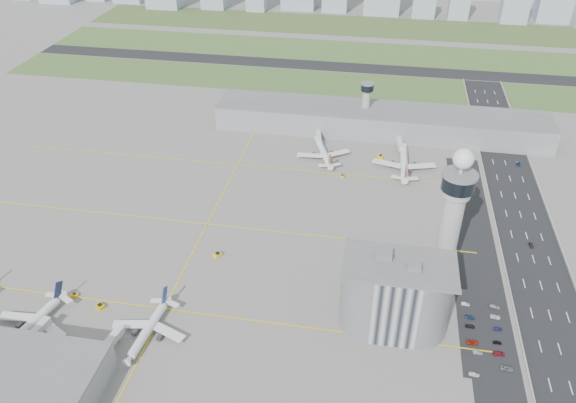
% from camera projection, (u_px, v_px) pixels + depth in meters
% --- Properties ---
extents(ground, '(1000.00, 1000.00, 0.00)m').
position_uv_depth(ground, '(274.00, 273.00, 248.62)').
color(ground, gray).
extents(grass_strip_0, '(480.00, 50.00, 0.08)m').
position_uv_depth(grass_strip_0, '(306.00, 82.00, 435.80)').
color(grass_strip_0, '#4C6A32').
rests_on(grass_strip_0, ground).
extents(grass_strip_1, '(480.00, 60.00, 0.08)m').
position_uv_depth(grass_strip_1, '(318.00, 50.00, 497.23)').
color(grass_strip_1, '#4D6F34').
rests_on(grass_strip_1, ground).
extents(grass_strip_2, '(480.00, 70.00, 0.08)m').
position_uv_depth(grass_strip_2, '(329.00, 24.00, 562.75)').
color(grass_strip_2, '#445729').
rests_on(grass_strip_2, ground).
extents(runway, '(480.00, 22.00, 0.10)m').
position_uv_depth(runway, '(312.00, 65.00, 466.09)').
color(runway, black).
rests_on(runway, ground).
extents(highway, '(28.00, 500.00, 0.10)m').
position_uv_depth(highway, '(547.00, 305.00, 231.80)').
color(highway, black).
rests_on(highway, ground).
extents(barrier_left, '(0.60, 500.00, 1.20)m').
position_uv_depth(barrier_left, '(512.00, 300.00, 233.54)').
color(barrier_left, '#9E9E99').
rests_on(barrier_left, ground).
extents(landside_road, '(18.00, 260.00, 0.08)m').
position_uv_depth(landside_road, '(487.00, 314.00, 227.26)').
color(landside_road, black).
rests_on(landside_road, ground).
extents(parking_lot, '(20.00, 44.00, 0.10)m').
position_uv_depth(parking_lot, '(485.00, 336.00, 217.72)').
color(parking_lot, black).
rests_on(parking_lot, ground).
extents(taxiway_line_h_0, '(260.00, 0.60, 0.01)m').
position_uv_depth(taxiway_line_h_0, '(164.00, 309.00, 229.88)').
color(taxiway_line_h_0, yellow).
rests_on(taxiway_line_h_0, ground).
extents(taxiway_line_h_1, '(260.00, 0.60, 0.01)m').
position_uv_depth(taxiway_line_h_1, '(207.00, 224.00, 279.03)').
color(taxiway_line_h_1, yellow).
rests_on(taxiway_line_h_1, ground).
extents(taxiway_line_h_2, '(260.00, 0.60, 0.01)m').
position_uv_depth(taxiway_line_h_2, '(237.00, 165.00, 328.17)').
color(taxiway_line_h_2, yellow).
rests_on(taxiway_line_h_2, ground).
extents(taxiway_line_v, '(0.60, 260.00, 0.01)m').
position_uv_depth(taxiway_line_v, '(207.00, 224.00, 279.03)').
color(taxiway_line_v, yellow).
rests_on(taxiway_line_v, ground).
extents(control_tower, '(14.00, 14.00, 64.50)m').
position_uv_depth(control_tower, '(452.00, 214.00, 225.21)').
color(control_tower, '#ADAAA5').
rests_on(control_tower, ground).
extents(secondary_tower, '(8.60, 8.60, 31.90)m').
position_uv_depth(secondary_tower, '(366.00, 102.00, 356.66)').
color(secondary_tower, '#ADAAA5').
rests_on(secondary_tower, ground).
extents(admin_building, '(42.00, 24.00, 33.50)m').
position_uv_depth(admin_building, '(396.00, 295.00, 214.52)').
color(admin_building, '#B2B2B7').
rests_on(admin_building, ground).
extents(terminal_pier, '(210.00, 32.00, 15.80)m').
position_uv_depth(terminal_pier, '(380.00, 121.00, 359.61)').
color(terminal_pier, gray).
rests_on(terminal_pier, ground).
extents(airplane_near_b, '(39.19, 43.49, 10.51)m').
position_uv_depth(airplane_near_b, '(30.00, 320.00, 217.51)').
color(airplane_near_b, white).
rests_on(airplane_near_b, ground).
extents(airplane_near_c, '(33.73, 38.64, 10.10)m').
position_uv_depth(airplane_near_c, '(147.00, 326.00, 215.24)').
color(airplane_near_c, white).
rests_on(airplane_near_c, ground).
extents(airplane_far_a, '(43.46, 46.98, 10.73)m').
position_uv_depth(airplane_far_a, '(324.00, 149.00, 333.52)').
color(airplane_far_a, white).
rests_on(airplane_far_a, ground).
extents(airplane_far_b, '(37.52, 43.83, 12.05)m').
position_uv_depth(airplane_far_b, '(405.00, 158.00, 322.41)').
color(airplane_far_b, white).
rests_on(airplane_far_b, ground).
extents(jet_bridge_near_1, '(5.39, 14.31, 5.70)m').
position_uv_depth(jet_bridge_near_1, '(24.00, 347.00, 209.19)').
color(jet_bridge_near_1, silver).
rests_on(jet_bridge_near_1, ground).
extents(jet_bridge_near_2, '(5.39, 14.31, 5.70)m').
position_uv_depth(jet_bridge_near_2, '(99.00, 358.00, 204.81)').
color(jet_bridge_near_2, silver).
rests_on(jet_bridge_near_2, ground).
extents(jet_bridge_far_0, '(5.39, 14.31, 5.70)m').
position_uv_depth(jet_bridge_far_0, '(318.00, 134.00, 354.86)').
color(jet_bridge_far_0, silver).
rests_on(jet_bridge_far_0, ground).
extents(jet_bridge_far_1, '(5.39, 14.31, 5.70)m').
position_uv_depth(jet_bridge_far_1, '(398.00, 141.00, 347.56)').
color(jet_bridge_far_1, silver).
rests_on(jet_bridge_far_1, ground).
extents(tug_0, '(3.39, 3.16, 1.62)m').
position_uv_depth(tug_0, '(74.00, 295.00, 235.63)').
color(tug_0, '#F8AB00').
rests_on(tug_0, ground).
extents(tug_1, '(2.95, 3.86, 2.04)m').
position_uv_depth(tug_1, '(30.00, 322.00, 222.31)').
color(tug_1, '#CC8504').
rests_on(tug_1, ground).
extents(tug_2, '(4.19, 3.76, 2.02)m').
position_uv_depth(tug_2, '(100.00, 306.00, 229.86)').
color(tug_2, '#D1AD00').
rests_on(tug_2, ground).
extents(tug_3, '(4.14, 4.46, 2.13)m').
position_uv_depth(tug_3, '(218.00, 254.00, 257.53)').
color(tug_3, gold).
rests_on(tug_3, ground).
extents(tug_4, '(2.13, 2.97, 1.66)m').
position_uv_depth(tug_4, '(342.00, 176.00, 316.16)').
color(tug_4, gold).
rests_on(tug_4, ground).
extents(tug_5, '(4.05, 3.19, 2.10)m').
position_uv_depth(tug_5, '(381.00, 156.00, 334.45)').
color(tug_5, '#E7BE00').
rests_on(tug_5, ground).
extents(car_lot_0, '(3.95, 2.06, 1.28)m').
position_uv_depth(car_lot_0, '(474.00, 374.00, 201.59)').
color(car_lot_0, white).
rests_on(car_lot_0, ground).
extents(car_lot_1, '(3.56, 1.35, 1.16)m').
position_uv_depth(car_lot_1, '(478.00, 352.00, 210.05)').
color(car_lot_1, gray).
rests_on(car_lot_1, ground).
extents(car_lot_2, '(4.71, 2.34, 1.28)m').
position_uv_depth(car_lot_2, '(472.00, 342.00, 214.11)').
color(car_lot_2, '#AE270E').
rests_on(car_lot_2, ground).
extents(car_lot_3, '(3.84, 1.67, 1.10)m').
position_uv_depth(car_lot_3, '(470.00, 326.00, 221.14)').
color(car_lot_3, black).
rests_on(car_lot_3, ground).
extents(car_lot_4, '(3.98, 2.06, 1.30)m').
position_uv_depth(car_lot_4, '(470.00, 317.00, 225.16)').
color(car_lot_4, navy).
rests_on(car_lot_4, ground).
extents(car_lot_5, '(3.43, 1.32, 1.12)m').
position_uv_depth(car_lot_5, '(465.00, 304.00, 231.47)').
color(car_lot_5, white).
rests_on(car_lot_5, ground).
extents(car_lot_6, '(4.75, 2.56, 1.27)m').
position_uv_depth(car_lot_6, '(507.00, 368.00, 203.80)').
color(car_lot_6, slate).
rests_on(car_lot_6, ground).
extents(car_lot_7, '(4.61, 2.28, 1.29)m').
position_uv_depth(car_lot_7, '(499.00, 354.00, 209.54)').
color(car_lot_7, maroon).
rests_on(car_lot_7, ground).
extents(car_lot_8, '(3.29, 1.44, 1.10)m').
position_uv_depth(car_lot_8, '(497.00, 342.00, 214.16)').
color(car_lot_8, black).
rests_on(car_lot_8, ground).
extents(car_lot_9, '(3.45, 1.55, 1.10)m').
position_uv_depth(car_lot_9, '(498.00, 329.00, 219.93)').
color(car_lot_9, '#151349').
rests_on(car_lot_9, ground).
extents(car_lot_10, '(4.21, 2.31, 1.12)m').
position_uv_depth(car_lot_10, '(495.00, 317.00, 225.39)').
color(car_lot_10, white).
rests_on(car_lot_10, ground).
extents(car_lot_11, '(4.52, 2.45, 1.24)m').
position_uv_depth(car_lot_11, '(495.00, 307.00, 230.16)').
color(car_lot_11, gray).
rests_on(car_lot_11, ground).
extents(car_hw_1, '(1.75, 3.99, 1.28)m').
position_uv_depth(car_hw_1, '(531.00, 245.00, 263.95)').
color(car_hw_1, black).
rests_on(car_hw_1, ground).
extents(car_hw_2, '(2.88, 4.91, 1.28)m').
position_uv_depth(car_hw_2, '(518.00, 164.00, 327.36)').
color(car_hw_2, navy).
rests_on(car_hw_2, ground).
extents(car_hw_4, '(1.90, 3.55, 1.15)m').
position_uv_depth(car_hw_4, '(481.00, 116.00, 381.93)').
color(car_hw_4, gray).
rests_on(car_hw_4, ground).
extents(skyline_bldg_10, '(23.01, 18.41, 27.75)m').
position_uv_depth(skyline_bldg_10, '(424.00, 3.00, 577.23)').
color(skyline_bldg_10, '#9EADC1').
rests_on(skyline_bldg_10, ground).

